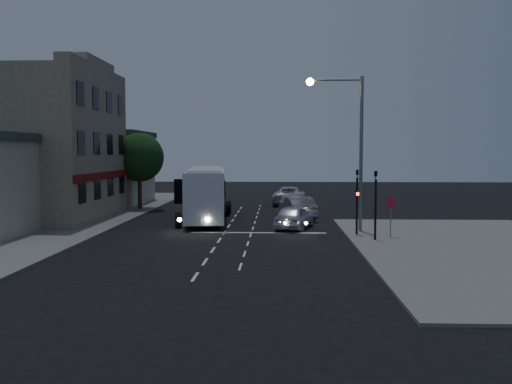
{
  "coord_description": "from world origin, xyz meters",
  "views": [
    {
      "loc": [
        3.15,
        -31.3,
        4.74
      ],
      "look_at": [
        1.75,
        5.02,
        2.2
      ],
      "focal_mm": 40.0,
      "sensor_mm": 36.0,
      "label": 1
    }
  ],
  "objects_px": {
    "traffic_signal_main": "(357,194)",
    "streetlight": "(350,135)",
    "traffic_signal_side": "(376,196)",
    "street_tree": "(139,155)",
    "car_suv": "(294,217)",
    "car_sedan_b": "(293,203)",
    "car_sedan_a": "(297,208)",
    "regulatory_sign": "(391,210)",
    "car_sedan_c": "(289,196)",
    "tour_bus": "(206,192)"
  },
  "relations": [
    {
      "from": "car_sedan_c",
      "to": "regulatory_sign",
      "type": "height_order",
      "value": "regulatory_sign"
    },
    {
      "from": "car_sedan_c",
      "to": "regulatory_sign",
      "type": "relative_size",
      "value": 2.72
    },
    {
      "from": "car_sedan_a",
      "to": "tour_bus",
      "type": "bearing_deg",
      "value": -5.68
    },
    {
      "from": "car_sedan_a",
      "to": "car_sedan_c",
      "type": "bearing_deg",
      "value": -100.23
    },
    {
      "from": "car_sedan_a",
      "to": "regulatory_sign",
      "type": "distance_m",
      "value": 10.29
    },
    {
      "from": "car_suv",
      "to": "traffic_signal_main",
      "type": "xyz_separation_m",
      "value": [
        3.42,
        -3.02,
        1.67
      ]
    },
    {
      "from": "traffic_signal_main",
      "to": "streetlight",
      "type": "relative_size",
      "value": 0.46
    },
    {
      "from": "traffic_signal_main",
      "to": "car_sedan_c",
      "type": "bearing_deg",
      "value": 100.08
    },
    {
      "from": "car_sedan_c",
      "to": "regulatory_sign",
      "type": "distance_m",
      "value": 20.81
    },
    {
      "from": "car_sedan_a",
      "to": "traffic_signal_main",
      "type": "relative_size",
      "value": 1.19
    },
    {
      "from": "streetlight",
      "to": "street_tree",
      "type": "distance_m",
      "value": 20.19
    },
    {
      "from": "traffic_signal_main",
      "to": "streetlight",
      "type": "distance_m",
      "value": 3.61
    },
    {
      "from": "regulatory_sign",
      "to": "street_tree",
      "type": "height_order",
      "value": "street_tree"
    },
    {
      "from": "car_sedan_c",
      "to": "tour_bus",
      "type": "bearing_deg",
      "value": 66.06
    },
    {
      "from": "car_suv",
      "to": "regulatory_sign",
      "type": "distance_m",
      "value": 6.57
    },
    {
      "from": "car_suv",
      "to": "car_sedan_a",
      "type": "bearing_deg",
      "value": -77.93
    },
    {
      "from": "car_sedan_b",
      "to": "car_sedan_c",
      "type": "distance_m",
      "value": 6.21
    },
    {
      "from": "tour_bus",
      "to": "car_sedan_b",
      "type": "height_order",
      "value": "tour_bus"
    },
    {
      "from": "tour_bus",
      "to": "car_sedan_a",
      "type": "xyz_separation_m",
      "value": [
        6.41,
        0.71,
        -1.16
      ]
    },
    {
      "from": "traffic_signal_main",
      "to": "traffic_signal_side",
      "type": "relative_size",
      "value": 1.0
    },
    {
      "from": "car_sedan_b",
      "to": "streetlight",
      "type": "distance_m",
      "value": 12.9
    },
    {
      "from": "regulatory_sign",
      "to": "car_suv",
      "type": "bearing_deg",
      "value": 141.73
    },
    {
      "from": "regulatory_sign",
      "to": "street_tree",
      "type": "xyz_separation_m",
      "value": [
        -17.51,
        15.26,
        2.9
      ]
    },
    {
      "from": "regulatory_sign",
      "to": "street_tree",
      "type": "distance_m",
      "value": 23.4
    },
    {
      "from": "traffic_signal_side",
      "to": "street_tree",
      "type": "distance_m",
      "value": 23.24
    },
    {
      "from": "tour_bus",
      "to": "regulatory_sign",
      "type": "height_order",
      "value": "tour_bus"
    },
    {
      "from": "car_sedan_b",
      "to": "regulatory_sign",
      "type": "height_order",
      "value": "regulatory_sign"
    },
    {
      "from": "car_suv",
      "to": "car_sedan_c",
      "type": "relative_size",
      "value": 0.74
    },
    {
      "from": "car_suv",
      "to": "car_sedan_a",
      "type": "height_order",
      "value": "car_sedan_a"
    },
    {
      "from": "regulatory_sign",
      "to": "traffic_signal_side",
      "type": "bearing_deg",
      "value": -136.08
    },
    {
      "from": "traffic_signal_main",
      "to": "street_tree",
      "type": "distance_m",
      "value": 21.38
    },
    {
      "from": "car_sedan_a",
      "to": "traffic_signal_side",
      "type": "bearing_deg",
      "value": 98.46
    },
    {
      "from": "car_suv",
      "to": "regulatory_sign",
      "type": "height_order",
      "value": "regulatory_sign"
    },
    {
      "from": "car_sedan_c",
      "to": "streetlight",
      "type": "relative_size",
      "value": 0.66
    },
    {
      "from": "street_tree",
      "to": "car_suv",
      "type": "bearing_deg",
      "value": -42.17
    },
    {
      "from": "tour_bus",
      "to": "streetlight",
      "type": "bearing_deg",
      "value": -38.58
    },
    {
      "from": "car_suv",
      "to": "car_sedan_b",
      "type": "relative_size",
      "value": 0.86
    },
    {
      "from": "car_sedan_b",
      "to": "regulatory_sign",
      "type": "bearing_deg",
      "value": 109.26
    },
    {
      "from": "tour_bus",
      "to": "car_suv",
      "type": "relative_size",
      "value": 2.74
    },
    {
      "from": "streetlight",
      "to": "traffic_signal_side",
      "type": "bearing_deg",
      "value": -74.3
    },
    {
      "from": "traffic_signal_side",
      "to": "regulatory_sign",
      "type": "bearing_deg",
      "value": 43.92
    },
    {
      "from": "car_sedan_b",
      "to": "traffic_signal_main",
      "type": "relative_size",
      "value": 1.24
    },
    {
      "from": "regulatory_sign",
      "to": "street_tree",
      "type": "bearing_deg",
      "value": 138.92
    },
    {
      "from": "tour_bus",
      "to": "traffic_signal_side",
      "type": "distance_m",
      "value": 13.81
    },
    {
      "from": "traffic_signal_side",
      "to": "streetlight",
      "type": "relative_size",
      "value": 0.46
    },
    {
      "from": "traffic_signal_main",
      "to": "tour_bus",
      "type": "bearing_deg",
      "value": 142.12
    },
    {
      "from": "car_suv",
      "to": "street_tree",
      "type": "relative_size",
      "value": 0.71
    },
    {
      "from": "tour_bus",
      "to": "streetlight",
      "type": "relative_size",
      "value": 1.34
    },
    {
      "from": "tour_bus",
      "to": "car_sedan_c",
      "type": "height_order",
      "value": "tour_bus"
    },
    {
      "from": "car_sedan_b",
      "to": "traffic_signal_side",
      "type": "height_order",
      "value": "traffic_signal_side"
    }
  ]
}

